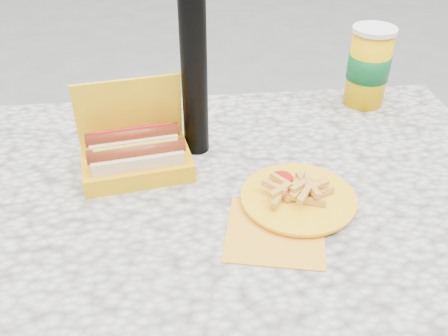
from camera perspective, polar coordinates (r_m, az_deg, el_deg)
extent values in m
cube|color=beige|center=(0.92, -2.39, -4.43)|extent=(1.20, 0.80, 0.05)
cylinder|color=black|center=(1.46, -23.22, -9.49)|extent=(0.07, 0.07, 0.70)
cylinder|color=black|center=(1.49, 16.71, -6.84)|extent=(0.07, 0.07, 0.70)
cube|color=yellow|center=(0.97, -9.90, 0.56)|extent=(0.22, 0.16, 0.04)
cube|color=yellow|center=(0.98, -10.81, 6.53)|extent=(0.20, 0.05, 0.13)
cube|color=#F8D197|center=(0.93, -9.80, 0.60)|extent=(0.17, 0.07, 0.04)
cylinder|color=#93380B|center=(0.92, -9.96, 1.91)|extent=(0.18, 0.05, 0.03)
cylinder|color=gold|center=(0.91, -10.03, 2.55)|extent=(0.15, 0.03, 0.01)
cube|color=#F8D197|center=(0.98, -10.23, 2.52)|extent=(0.17, 0.07, 0.04)
cylinder|color=#93380B|center=(0.97, -10.39, 3.79)|extent=(0.18, 0.05, 0.03)
cylinder|color=#AF110F|center=(0.96, -10.46, 4.41)|extent=(0.15, 0.03, 0.01)
cube|color=orange|center=(0.83, 5.88, -7.26)|extent=(0.19, 0.19, 0.00)
cylinder|color=yellow|center=(0.89, 8.47, -3.47)|extent=(0.19, 0.19, 0.01)
cylinder|color=yellow|center=(0.89, 8.48, -3.29)|extent=(0.20, 0.20, 0.01)
cube|color=yellow|center=(0.87, 5.77, -2.18)|extent=(0.04, 0.04, 0.01)
cube|color=yellow|center=(0.88, 6.78, -2.67)|extent=(0.02, 0.05, 0.01)
cube|color=yellow|center=(0.91, 9.02, -1.52)|extent=(0.02, 0.05, 0.01)
cube|color=yellow|center=(0.86, 9.16, -2.99)|extent=(0.04, 0.05, 0.01)
cube|color=yellow|center=(0.88, 8.64, -2.65)|extent=(0.03, 0.05, 0.01)
cube|color=yellow|center=(0.88, 10.56, -1.96)|extent=(0.05, 0.03, 0.01)
cube|color=yellow|center=(0.86, 6.47, -2.54)|extent=(0.05, 0.04, 0.01)
cube|color=yellow|center=(0.89, 6.55, -1.51)|extent=(0.04, 0.05, 0.01)
cube|color=yellow|center=(0.89, 11.08, -2.78)|extent=(0.05, 0.03, 0.01)
cube|color=yellow|center=(0.87, 10.10, -2.33)|extent=(0.02, 0.05, 0.01)
cube|color=yellow|center=(0.88, 8.54, -2.58)|extent=(0.04, 0.04, 0.01)
cube|color=yellow|center=(0.90, 8.29, -1.81)|extent=(0.04, 0.04, 0.01)
cube|color=yellow|center=(0.86, 6.18, -3.44)|extent=(0.03, 0.05, 0.01)
cube|color=yellow|center=(0.87, 9.96, -3.74)|extent=(0.05, 0.03, 0.01)
cube|color=yellow|center=(0.89, 9.50, -1.53)|extent=(0.02, 0.05, 0.01)
cube|color=yellow|center=(0.88, 8.83, -1.96)|extent=(0.05, 0.04, 0.01)
ellipsoid|color=#AF110F|center=(0.92, 6.62, -1.10)|extent=(0.04, 0.04, 0.01)
cube|color=red|center=(0.89, 9.20, -2.21)|extent=(0.08, 0.04, 0.00)
cylinder|color=#FFBA00|center=(1.22, 16.15, 10.83)|extent=(0.09, 0.09, 0.17)
cylinder|color=#095422|center=(1.21, 16.19, 11.06)|extent=(0.10, 0.10, 0.06)
cylinder|color=white|center=(1.18, 16.88, 14.89)|extent=(0.10, 0.10, 0.01)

